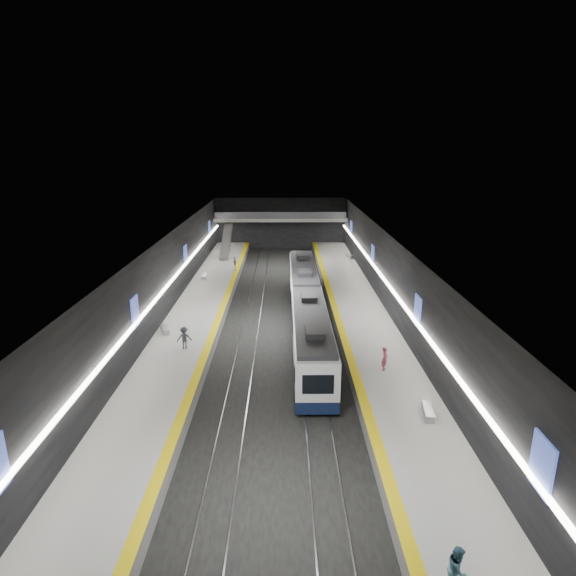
{
  "coord_description": "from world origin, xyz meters",
  "views": [
    {
      "loc": [
        0.55,
        -39.86,
        15.67
      ],
      "look_at": [
        0.91,
        5.61,
        2.2
      ],
      "focal_mm": 30.0,
      "sensor_mm": 36.0,
      "label": 1
    }
  ],
  "objects_px": {
    "passenger_right_b": "(458,569)",
    "passenger_left_b": "(184,338)",
    "bench_right_far": "(350,256)",
    "train": "(306,305)",
    "bench_left_far": "(204,277)",
    "passenger_right_a": "(385,359)",
    "escalator": "(226,242)",
    "bench_left_near": "(165,330)",
    "passenger_left_a": "(235,264)",
    "bench_right_near": "(428,412)"
  },
  "relations": [
    {
      "from": "train",
      "to": "passenger_left_a",
      "type": "bearing_deg",
      "value": 115.37
    },
    {
      "from": "bench_right_far",
      "to": "passenger_left_a",
      "type": "height_order",
      "value": "passenger_left_a"
    },
    {
      "from": "escalator",
      "to": "passenger_right_b",
      "type": "bearing_deg",
      "value": -75.31
    },
    {
      "from": "bench_left_near",
      "to": "passenger_left_b",
      "type": "xyz_separation_m",
      "value": [
        2.3,
        -3.38,
        0.65
      ]
    },
    {
      "from": "escalator",
      "to": "passenger_right_a",
      "type": "xyz_separation_m",
      "value": [
        14.83,
        -36.1,
        -1.06
      ]
    },
    {
      "from": "passenger_left_b",
      "to": "passenger_right_b",
      "type": "bearing_deg",
      "value": 109.64
    },
    {
      "from": "bench_right_far",
      "to": "passenger_left_a",
      "type": "xyz_separation_m",
      "value": [
        -15.0,
        -6.94,
        0.64
      ]
    },
    {
      "from": "passenger_right_b",
      "to": "passenger_left_a",
      "type": "relative_size",
      "value": 1.01
    },
    {
      "from": "bench_left_far",
      "to": "bench_right_near",
      "type": "relative_size",
      "value": 0.92
    },
    {
      "from": "escalator",
      "to": "passenger_left_a",
      "type": "relative_size",
      "value": 4.49
    },
    {
      "from": "passenger_right_b",
      "to": "passenger_left_a",
      "type": "distance_m",
      "value": 45.79
    },
    {
      "from": "bench_left_near",
      "to": "bench_right_near",
      "type": "relative_size",
      "value": 0.92
    },
    {
      "from": "bench_left_far",
      "to": "bench_right_far",
      "type": "distance_m",
      "value": 21.0
    },
    {
      "from": "passenger_right_b",
      "to": "passenger_left_b",
      "type": "distance_m",
      "value": 24.61
    },
    {
      "from": "bench_right_far",
      "to": "passenger_right_a",
      "type": "distance_m",
      "value": 34.31
    },
    {
      "from": "passenger_right_a",
      "to": "passenger_left_b",
      "type": "distance_m",
      "value": 14.78
    },
    {
      "from": "bench_left_near",
      "to": "passenger_left_a",
      "type": "height_order",
      "value": "passenger_left_a"
    },
    {
      "from": "train",
      "to": "passenger_right_b",
      "type": "xyz_separation_m",
      "value": [
        3.9,
        -27.35,
        -0.3
      ]
    },
    {
      "from": "bench_left_far",
      "to": "passenger_right_a",
      "type": "xyz_separation_m",
      "value": [
        16.04,
        -23.76,
        0.63
      ]
    },
    {
      "from": "bench_right_near",
      "to": "passenger_right_a",
      "type": "xyz_separation_m",
      "value": [
        -1.34,
        5.75,
        0.61
      ]
    },
    {
      "from": "bench_right_far",
      "to": "passenger_left_b",
      "type": "height_order",
      "value": "passenger_left_b"
    },
    {
      "from": "bench_right_near",
      "to": "passenger_left_a",
      "type": "relative_size",
      "value": 1.04
    },
    {
      "from": "train",
      "to": "bench_left_near",
      "type": "bearing_deg",
      "value": -164.33
    },
    {
      "from": "bench_left_near",
      "to": "passenger_right_a",
      "type": "bearing_deg",
      "value": -45.53
    },
    {
      "from": "train",
      "to": "bench_left_far",
      "type": "height_order",
      "value": "train"
    },
    {
      "from": "bench_right_far",
      "to": "escalator",
      "type": "bearing_deg",
      "value": 159.97
    },
    {
      "from": "escalator",
      "to": "bench_right_near",
      "type": "distance_m",
      "value": 44.9
    },
    {
      "from": "bench_right_near",
      "to": "bench_left_far",
      "type": "bearing_deg",
      "value": 129.16
    },
    {
      "from": "bench_left_near",
      "to": "passenger_right_a",
      "type": "height_order",
      "value": "passenger_right_a"
    },
    {
      "from": "escalator",
      "to": "bench_left_near",
      "type": "height_order",
      "value": "escalator"
    },
    {
      "from": "bench_right_far",
      "to": "passenger_left_b",
      "type": "relative_size",
      "value": 1.17
    },
    {
      "from": "escalator",
      "to": "passenger_right_b",
      "type": "relative_size",
      "value": 4.44
    },
    {
      "from": "train",
      "to": "passenger_left_b",
      "type": "bearing_deg",
      "value": -144.76
    },
    {
      "from": "passenger_right_b",
      "to": "bench_right_far",
      "type": "bearing_deg",
      "value": 23.75
    },
    {
      "from": "escalator",
      "to": "passenger_right_a",
      "type": "relative_size",
      "value": 4.79
    },
    {
      "from": "bench_right_near",
      "to": "passenger_left_a",
      "type": "bearing_deg",
      "value": 121.89
    },
    {
      "from": "passenger_left_a",
      "to": "bench_left_far",
      "type": "bearing_deg",
      "value": -52.39
    },
    {
      "from": "bench_left_near",
      "to": "passenger_left_b",
      "type": "height_order",
      "value": "passenger_left_b"
    },
    {
      "from": "train",
      "to": "bench_right_near",
      "type": "bearing_deg",
      "value": -69.1
    },
    {
      "from": "train",
      "to": "escalator",
      "type": "distance_m",
      "value": 27.55
    },
    {
      "from": "escalator",
      "to": "passenger_left_a",
      "type": "distance_m",
      "value": 9.08
    },
    {
      "from": "train",
      "to": "passenger_right_a",
      "type": "distance_m",
      "value": 11.5
    },
    {
      "from": "bench_left_near",
      "to": "bench_left_far",
      "type": "distance_m",
      "value": 16.64
    },
    {
      "from": "escalator",
      "to": "bench_right_near",
      "type": "bearing_deg",
      "value": -68.86
    },
    {
      "from": "passenger_left_a",
      "to": "passenger_right_b",
      "type": "bearing_deg",
      "value": 4.82
    },
    {
      "from": "bench_left_far",
      "to": "bench_right_near",
      "type": "xyz_separation_m",
      "value": [
        17.38,
        -29.51,
        0.02
      ]
    },
    {
      "from": "bench_left_near",
      "to": "passenger_left_b",
      "type": "bearing_deg",
      "value": -78.04
    },
    {
      "from": "passenger_right_a",
      "to": "bench_left_near",
      "type": "bearing_deg",
      "value": 83.01
    },
    {
      "from": "bench_left_near",
      "to": "bench_left_far",
      "type": "xyz_separation_m",
      "value": [
        0.56,
        16.63,
        -0.0
      ]
    },
    {
      "from": "escalator",
      "to": "bench_left_near",
      "type": "relative_size",
      "value": 4.7
    }
  ]
}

